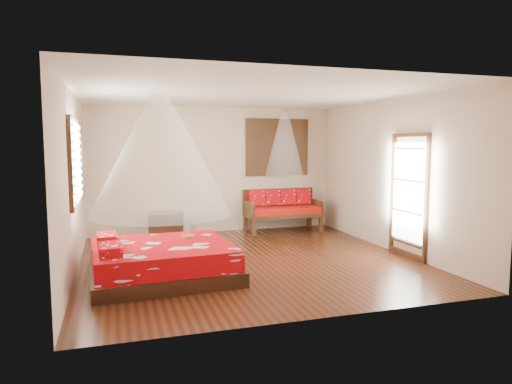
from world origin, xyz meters
TOP-DOWN VIEW (x-y plane):
  - room at (0.00, 0.00)m, footprint 5.54×5.54m
  - bed at (-1.52, -0.59)m, footprint 2.17×1.99m
  - daybed at (1.49, 2.38)m, footprint 1.71×0.76m
  - storage_chest at (-1.14, 2.45)m, footprint 0.80×0.60m
  - shutter_panel at (1.49, 2.72)m, footprint 1.52×0.06m
  - window_left at (-2.71, 0.20)m, footprint 0.10×1.74m
  - glazed_door at (2.72, -0.60)m, footprint 0.08×1.02m
  - wine_tray at (-1.06, -0.16)m, footprint 0.22×0.22m
  - mosquito_net_main at (-1.50, -0.59)m, footprint 2.05×2.05m
  - mosquito_net_daybed at (1.49, 2.25)m, footprint 0.88×0.88m

SIDE VIEW (x-z plane):
  - bed at x=-1.52m, z-range -0.07..0.57m
  - storage_chest at x=-1.14m, z-range 0.00..0.53m
  - daybed at x=1.49m, z-range 0.05..0.99m
  - wine_tray at x=-1.06m, z-range 0.46..0.64m
  - glazed_door at x=2.72m, z-range -0.01..2.15m
  - room at x=0.00m, z-range -0.02..2.82m
  - window_left at x=-2.71m, z-range 1.03..2.37m
  - mosquito_net_main at x=-1.50m, z-range 0.95..2.75m
  - shutter_panel at x=1.49m, z-range 1.24..2.56m
  - mosquito_net_daybed at x=1.49m, z-range 1.25..2.75m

